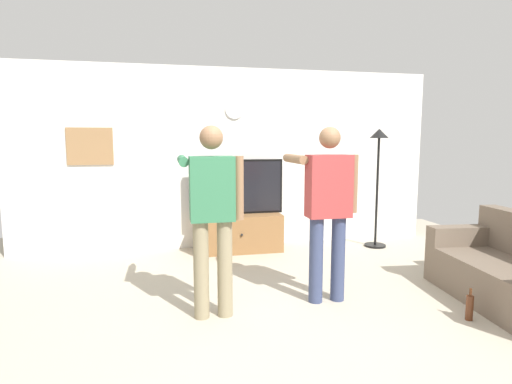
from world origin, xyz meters
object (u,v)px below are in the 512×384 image
object	(u,v)px
person_standing_nearer_lamp	(212,211)
person_standing_nearer_couch	(328,204)
tv_stand	(238,232)
wall_clock	(234,110)
framed_picture	(90,146)
floor_lamp	(378,163)
beverage_bottle	(469,307)
television	(238,187)

from	to	relation	value
person_standing_nearer_lamp	person_standing_nearer_couch	distance (m)	1.17
tv_stand	person_standing_nearer_lamp	world-z (taller)	person_standing_nearer_lamp
person_standing_nearer_couch	person_standing_nearer_lamp	bearing A→B (deg)	-173.74
wall_clock	framed_picture	size ratio (longest dim) A/B	0.44
framed_picture	person_standing_nearer_couch	size ratio (longest dim) A/B	0.35
floor_lamp	person_standing_nearer_lamp	xyz separation A→B (m)	(-2.72, -1.97, -0.29)
framed_picture	beverage_bottle	world-z (taller)	framed_picture
television	person_standing_nearer_couch	world-z (taller)	person_standing_nearer_couch
tv_stand	wall_clock	size ratio (longest dim) A/B	4.53
framed_picture	floor_lamp	bearing A→B (deg)	-7.05
tv_stand	wall_clock	world-z (taller)	wall_clock
tv_stand	television	distance (m)	0.68
wall_clock	beverage_bottle	size ratio (longest dim) A/B	0.92
person_standing_nearer_couch	tv_stand	bearing A→B (deg)	104.87
framed_picture	person_standing_nearer_couch	distance (m)	3.56
tv_stand	framed_picture	bearing A→B (deg)	171.84
television	floor_lamp	distance (m)	2.15
tv_stand	floor_lamp	bearing A→B (deg)	-5.95
floor_lamp	person_standing_nearer_couch	world-z (taller)	floor_lamp
person_standing_nearer_lamp	beverage_bottle	bearing A→B (deg)	-14.50
wall_clock	person_standing_nearer_lamp	distance (m)	2.78
wall_clock	beverage_bottle	distance (m)	4.00
person_standing_nearer_couch	floor_lamp	bearing A→B (deg)	49.91
wall_clock	person_standing_nearer_lamp	bearing A→B (deg)	-103.94
wall_clock	floor_lamp	bearing A→B (deg)	-13.61
person_standing_nearer_lamp	person_standing_nearer_couch	xyz separation A→B (m)	(1.16, 0.13, 0.01)
framed_picture	beverage_bottle	distance (m)	5.02
beverage_bottle	framed_picture	bearing A→B (deg)	140.33
tv_stand	person_standing_nearer_couch	distance (m)	2.26
wall_clock	beverage_bottle	world-z (taller)	wall_clock
wall_clock	person_standing_nearer_couch	xyz separation A→B (m)	(0.55, -2.35, -1.08)
floor_lamp	beverage_bottle	distance (m)	2.85
tv_stand	floor_lamp	size ratio (longest dim) A/B	0.69
person_standing_nearer_lamp	floor_lamp	bearing A→B (deg)	35.98
person_standing_nearer_lamp	tv_stand	bearing A→B (deg)	74.31
tv_stand	person_standing_nearer_lamp	size ratio (longest dim) A/B	0.71
person_standing_nearer_lamp	framed_picture	bearing A→B (deg)	120.08
person_standing_nearer_couch	beverage_bottle	world-z (taller)	person_standing_nearer_couch
person_standing_nearer_couch	beverage_bottle	xyz separation A→B (m)	(1.10, -0.71, -0.88)
framed_picture	person_standing_nearer_lamp	distance (m)	2.93
tv_stand	framed_picture	xyz separation A→B (m)	(-2.06, 0.30, 1.27)
tv_stand	beverage_bottle	distance (m)	3.23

